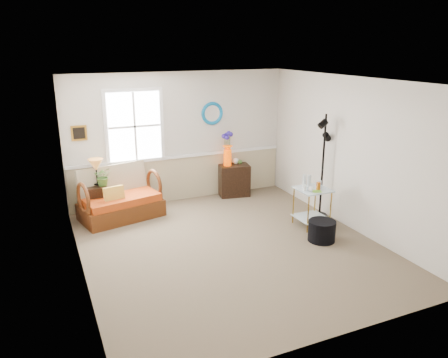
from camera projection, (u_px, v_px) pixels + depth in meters
name	position (u px, v px, depth m)	size (l,w,h in m)	color
floor	(231.00, 247.00, 6.96)	(4.50, 5.00, 0.01)	#846E55
ceiling	(232.00, 81.00, 6.19)	(4.50, 5.00, 0.01)	white
walls	(231.00, 169.00, 6.58)	(4.51, 5.01, 2.60)	beige
wainscot	(181.00, 178.00, 9.00)	(4.46, 0.02, 0.90)	tan
chair_rail	(181.00, 156.00, 8.85)	(4.46, 0.04, 0.06)	white
window	(135.00, 126.00, 8.30)	(1.14, 0.06, 1.44)	white
picture	(79.00, 133.00, 7.94)	(0.28, 0.03, 0.28)	gold
mirror	(212.00, 113.00, 8.88)	(0.47, 0.47, 0.07)	#1895CA
loveseat	(120.00, 194.00, 8.01)	(1.44, 0.81, 0.94)	#572807
throw_pillow	(114.00, 197.00, 7.81)	(0.36, 0.09, 0.36)	orange
lamp_stand	(97.00, 202.00, 8.04)	(0.35, 0.35, 0.63)	#321D10
table_lamp	(96.00, 172.00, 7.91)	(0.27, 0.27, 0.50)	#C17630
potted_plant	(103.00, 178.00, 7.93)	(0.32, 0.35, 0.27)	#3B6127
cabinet	(234.00, 180.00, 9.26)	(0.62, 0.40, 0.67)	#321D10
flower_vase	(228.00, 149.00, 9.03)	(0.21, 0.21, 0.70)	#D73F00
side_table	(312.00, 207.00, 7.69)	(0.55, 0.55, 0.69)	#B48A2B
tabletop_items	(312.00, 183.00, 7.54)	(0.39, 0.39, 0.23)	silver
floor_lamp	(323.00, 167.00, 7.95)	(0.28, 0.28, 1.93)	black
ottoman	(322.00, 231.00, 7.14)	(0.45, 0.45, 0.34)	black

